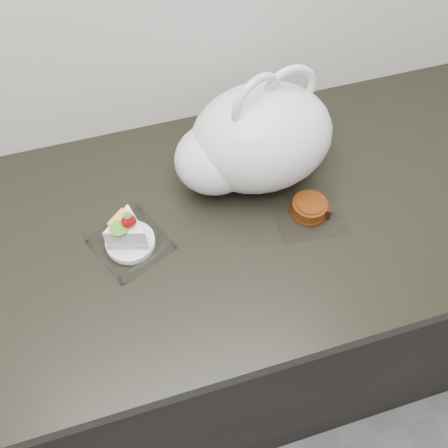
% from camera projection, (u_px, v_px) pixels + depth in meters
% --- Properties ---
extents(counter, '(2.04, 0.64, 0.90)m').
position_uv_depth(counter, '(170.00, 328.00, 1.36)').
color(counter, black).
rests_on(counter, ground).
extents(cake_tray, '(0.17, 0.17, 0.10)m').
position_uv_depth(cake_tray, '(129.00, 237.00, 0.96)').
color(cake_tray, white).
rests_on(cake_tray, counter).
extents(mooncake_wrap, '(0.16, 0.15, 0.03)m').
position_uv_depth(mooncake_wrap, '(310.00, 209.00, 1.02)').
color(mooncake_wrap, white).
rests_on(mooncake_wrap, counter).
extents(plastic_bag, '(0.37, 0.29, 0.27)m').
position_uv_depth(plastic_bag, '(253.00, 141.00, 1.00)').
color(plastic_bag, white).
rests_on(plastic_bag, counter).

